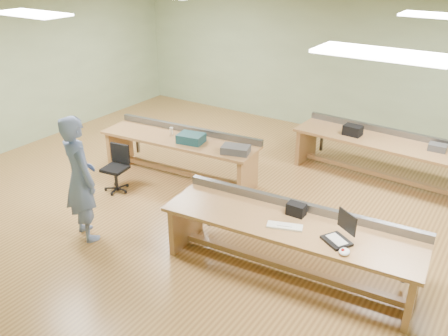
{
  "coord_description": "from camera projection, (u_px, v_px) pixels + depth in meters",
  "views": [
    {
      "loc": [
        3.68,
        -5.89,
        3.86
      ],
      "look_at": [
        0.2,
        -0.6,
        0.87
      ],
      "focal_mm": 38.0,
      "sensor_mm": 36.0,
      "label": 1
    }
  ],
  "objects": [
    {
      "name": "floor",
      "position": [
        234.0,
        200.0,
        7.93
      ],
      "size": [
        10.0,
        10.0,
        0.0
      ],
      "primitive_type": "plane",
      "color": "#A0743D",
      "rests_on": "ground"
    },
    {
      "name": "ceiling",
      "position": [
        236.0,
        13.0,
        6.65
      ],
      "size": [
        10.0,
        10.0,
        0.0
      ],
      "primitive_type": "plane",
      "color": "silver",
      "rests_on": "wall_back"
    },
    {
      "name": "wall_back",
      "position": [
        332.0,
        65.0,
        10.31
      ],
      "size": [
        10.0,
        0.04,
        3.0
      ],
      "primitive_type": "cube",
      "color": "#97AE84",
      "rests_on": "floor"
    },
    {
      "name": "wall_left",
      "position": [
        30.0,
        71.0,
        9.77
      ],
      "size": [
        0.04,
        8.0,
        3.0
      ],
      "primitive_type": "cube",
      "color": "#97AE84",
      "rests_on": "floor"
    },
    {
      "name": "fluor_panels",
      "position": [
        236.0,
        15.0,
        6.66
      ],
      "size": [
        6.2,
        3.5,
        0.03
      ],
      "color": "white",
      "rests_on": "ceiling"
    },
    {
      "name": "workbench_front",
      "position": [
        290.0,
        235.0,
        5.95
      ],
      "size": [
        3.31,
        1.15,
        0.86
      ],
      "rotation": [
        0.0,
        0.0,
        0.09
      ],
      "color": "#97693F",
      "rests_on": "floor"
    },
    {
      "name": "workbench_mid",
      "position": [
        180.0,
        147.0,
        8.52
      ],
      "size": [
        3.0,
        1.06,
        0.86
      ],
      "rotation": [
        0.0,
        0.0,
        0.09
      ],
      "color": "#97693F",
      "rests_on": "floor"
    },
    {
      "name": "workbench_back",
      "position": [
        383.0,
        150.0,
        8.42
      ],
      "size": [
        3.19,
        1.0,
        0.86
      ],
      "rotation": [
        0.0,
        0.0,
        -0.05
      ],
      "color": "#97693F",
      "rests_on": "floor"
    },
    {
      "name": "person",
      "position": [
        80.0,
        179.0,
        6.57
      ],
      "size": [
        0.78,
        0.64,
        1.85
      ],
      "primitive_type": "imported",
      "rotation": [
        0.0,
        0.0,
        2.8
      ],
      "color": "slate",
      "rests_on": "floor"
    },
    {
      "name": "laptop_base",
      "position": [
        336.0,
        241.0,
        5.47
      ],
      "size": [
        0.39,
        0.38,
        0.03
      ],
      "primitive_type": "cube",
      "rotation": [
        0.0,
        0.0,
        -0.55
      ],
      "color": "black",
      "rests_on": "workbench_front"
    },
    {
      "name": "laptop_screen",
      "position": [
        347.0,
        222.0,
        5.42
      ],
      "size": [
        0.27,
        0.17,
        0.24
      ],
      "primitive_type": "cube",
      "rotation": [
        0.0,
        0.0,
        -0.55
      ],
      "color": "black",
      "rests_on": "laptop_base"
    },
    {
      "name": "keyboard",
      "position": [
        285.0,
        226.0,
        5.76
      ],
      "size": [
        0.45,
        0.28,
        0.02
      ],
      "primitive_type": "cube",
      "rotation": [
        0.0,
        0.0,
        0.34
      ],
      "color": "beige",
      "rests_on": "workbench_front"
    },
    {
      "name": "trackball_mouse",
      "position": [
        344.0,
        252.0,
        5.25
      ],
      "size": [
        0.15,
        0.16,
        0.06
      ],
      "primitive_type": "ellipsoid",
      "rotation": [
        0.0,
        0.0,
        0.18
      ],
      "color": "white",
      "rests_on": "workbench_front"
    },
    {
      "name": "camera_bag",
      "position": [
        296.0,
        209.0,
        5.99
      ],
      "size": [
        0.23,
        0.15,
        0.16
      ],
      "primitive_type": "cube",
      "rotation": [
        0.0,
        0.0,
        0.02
      ],
      "color": "black",
      "rests_on": "workbench_front"
    },
    {
      "name": "task_chair",
      "position": [
        117.0,
        174.0,
        8.14
      ],
      "size": [
        0.49,
        0.49,
        0.8
      ],
      "rotation": [
        0.0,
        0.0,
        0.15
      ],
      "color": "black",
      "rests_on": "floor"
    },
    {
      "name": "parts_bin_teal",
      "position": [
        191.0,
        138.0,
        8.2
      ],
      "size": [
        0.49,
        0.4,
        0.15
      ],
      "primitive_type": "cube",
      "rotation": [
        0.0,
        0.0,
        0.17
      ],
      "color": "#13373E",
      "rests_on": "workbench_mid"
    },
    {
      "name": "parts_bin_grey",
      "position": [
        236.0,
        150.0,
        7.79
      ],
      "size": [
        0.51,
        0.4,
        0.12
      ],
      "primitive_type": "cube",
      "rotation": [
        0.0,
        0.0,
        0.27
      ],
      "color": "#39393B",
      "rests_on": "workbench_mid"
    },
    {
      "name": "mug",
      "position": [
        190.0,
        138.0,
        8.27
      ],
      "size": [
        0.13,
        0.13,
        0.1
      ],
      "primitive_type": "imported",
      "rotation": [
        0.0,
        0.0,
        -0.06
      ],
      "color": "#39393B",
      "rests_on": "workbench_mid"
    },
    {
      "name": "drinks_can",
      "position": [
        171.0,
        131.0,
        8.55
      ],
      "size": [
        0.08,
        0.08,
        0.13
      ],
      "primitive_type": "cylinder",
      "rotation": [
        0.0,
        0.0,
        0.06
      ],
      "color": "white",
      "rests_on": "workbench_mid"
    },
    {
      "name": "storage_box_back",
      "position": [
        353.0,
        130.0,
        8.52
      ],
      "size": [
        0.33,
        0.25,
        0.18
      ],
      "primitive_type": "cube",
      "rotation": [
        0.0,
        0.0,
        -0.07
      ],
      "color": "black",
      "rests_on": "workbench_back"
    },
    {
      "name": "tray_back",
      "position": [
        438.0,
        147.0,
        7.88
      ],
      "size": [
        0.29,
        0.22,
        0.11
      ],
      "primitive_type": "cube",
      "rotation": [
        0.0,
        0.0,
        0.03
      ],
      "color": "#39393B",
      "rests_on": "workbench_back"
    }
  ]
}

